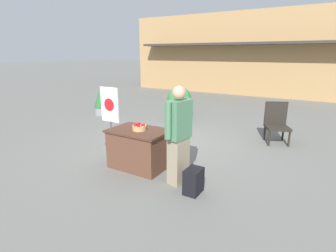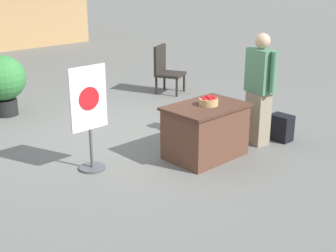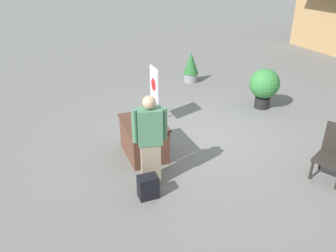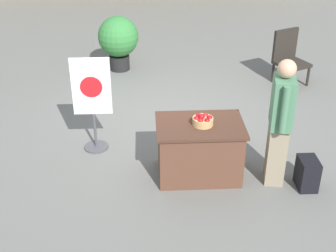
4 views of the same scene
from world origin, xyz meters
The scene contains 8 objects.
ground_plane centered at (0.00, 0.00, 0.00)m, with size 120.00×120.00×0.00m, color slate.
display_table centered at (0.32, -1.45, 0.39)m, with size 1.15×0.79×0.78m.
apple_basket centered at (0.35, -1.47, 0.84)m, with size 0.27×0.27×0.16m.
person_visitor centered at (1.31, -1.64, 0.88)m, with size 0.33×0.60×1.72m.
backpack centered at (1.70, -1.83, 0.21)m, with size 0.24×0.34×0.42m.
poster_board centered at (-1.14, -0.70, 0.78)m, with size 0.56×0.36×1.43m.
patio_chair centered at (2.38, 1.61, 0.54)m, with size 0.73×0.73×1.03m.
potted_plant_far_right centered at (-0.90, 2.43, 0.66)m, with size 0.82×0.82×1.12m.
Camera 2 is at (-4.41, -5.70, 2.66)m, focal length 50.00 mm.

